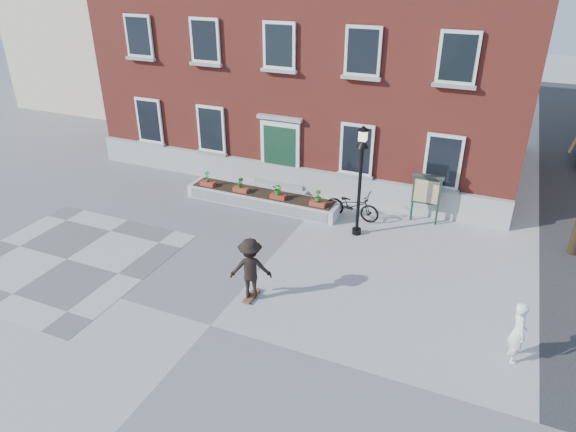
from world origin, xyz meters
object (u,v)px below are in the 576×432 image
at_px(skateboarder, 251,268).
at_px(notice_board, 427,191).
at_px(bystander, 518,332).
at_px(bicycle, 352,205).
at_px(lamp_post, 361,166).

bearing_deg(skateboarder, notice_board, 61.54).
height_order(bystander, skateboarder, skateboarder).
relative_size(bicycle, skateboarder, 1.09).
relative_size(bystander, skateboarder, 0.86).
bearing_deg(bicycle, notice_board, -69.83).
height_order(bystander, notice_board, notice_board).
xyz_separation_m(bystander, notice_board, (-3.31, 6.39, 0.45)).
xyz_separation_m(lamp_post, notice_board, (1.98, 1.83, -1.28)).
bearing_deg(bystander, lamp_post, 32.95).
distance_m(bicycle, bystander, 8.10).
bearing_deg(skateboarder, bystander, 2.42).
bearing_deg(bystander, bicycle, 29.57).
relative_size(bicycle, bystander, 1.26).
relative_size(bicycle, notice_board, 1.10).
bearing_deg(lamp_post, bicycle, 115.54).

